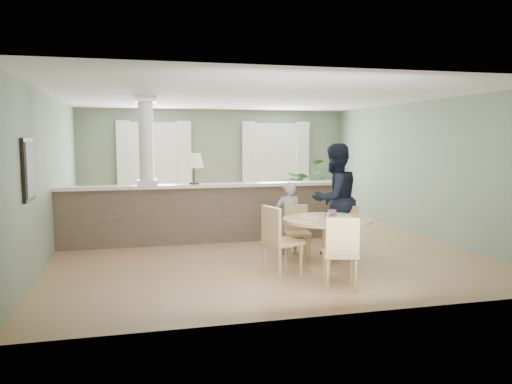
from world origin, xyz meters
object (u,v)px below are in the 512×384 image
object	(u,v)px
dining_table	(327,229)
chair_far_man	(345,230)
man_person	(335,199)
chair_far_boy	(297,229)
chair_near	(341,250)
houseplant	(303,188)
sofa	(208,207)
child_person	(288,218)
chair_side	(278,238)

from	to	relation	value
dining_table	chair_far_man	xyz separation A→B (m)	(0.60, 0.68, -0.16)
dining_table	man_person	size ratio (longest dim) A/B	0.69
chair_far_boy	chair_near	bearing A→B (deg)	-82.27
houseplant	chair_far_boy	xyz separation A→B (m)	(-1.53, -4.07, -0.25)
sofa	chair_far_boy	world-z (taller)	sofa
sofa	child_person	world-z (taller)	child_person
chair_far_man	dining_table	bearing A→B (deg)	-94.80
dining_table	chair_side	xyz separation A→B (m)	(-0.79, -0.13, -0.07)
houseplant	chair_far_boy	world-z (taller)	houseplant
chair_far_boy	child_person	world-z (taller)	child_person
chair_near	child_person	bearing A→B (deg)	-73.49
chair_far_man	man_person	xyz separation A→B (m)	(-0.07, 0.30, 0.47)
sofa	chair_far_boy	bearing A→B (deg)	-76.44
houseplant	man_person	size ratio (longest dim) A/B	0.78
chair_far_boy	chair_side	distance (m)	1.19
houseplant	child_person	world-z (taller)	houseplant
chair_side	man_person	distance (m)	1.77
houseplant	chair_side	xyz separation A→B (m)	(-2.15, -5.09, -0.17)
houseplant	chair_far_man	xyz separation A→B (m)	(-0.76, -4.27, -0.26)
chair_far_boy	child_person	distance (m)	0.31
sofa	dining_table	distance (m)	4.14
sofa	child_person	xyz separation A→B (m)	(0.96, -2.81, 0.16)
chair_far_boy	man_person	bearing A→B (deg)	17.14
houseplant	chair_near	distance (m)	6.13
houseplant	child_person	distance (m)	4.13
sofa	houseplant	bearing A→B (deg)	16.55
sofa	chair_far_boy	xyz separation A→B (m)	(1.02, -3.08, 0.02)
chair_side	chair_far_boy	bearing A→B (deg)	-50.07
houseplant	chair_side	size ratio (longest dim) A/B	1.44
chair_far_man	man_person	bearing A→B (deg)	138.74
sofa	chair_near	bearing A→B (deg)	-83.49
houseplant	chair_side	distance (m)	5.52
chair_near	dining_table	bearing A→B (deg)	-86.13
dining_table	chair_far_boy	xyz separation A→B (m)	(-0.17, 0.88, -0.15)
dining_table	sofa	bearing A→B (deg)	106.72
sofa	houseplant	distance (m)	2.75
man_person	sofa	bearing A→B (deg)	-79.61
man_person	chair_side	bearing A→B (deg)	20.59
houseplant	chair_far_man	world-z (taller)	houseplant
sofa	houseplant	xyz separation A→B (m)	(2.55, 1.00, 0.27)
dining_table	child_person	bearing A→B (deg)	101.50
child_person	man_person	xyz separation A→B (m)	(0.76, -0.17, 0.32)
chair_far_man	chair_side	world-z (taller)	chair_side
sofa	man_person	xyz separation A→B (m)	(1.72, -2.97, 0.48)
chair_far_boy	chair_far_man	world-z (taller)	chair_far_boy
dining_table	chair_near	xyz separation A→B (m)	(-0.20, -0.97, -0.09)
chair_side	child_person	distance (m)	1.40
sofa	chair_far_man	world-z (taller)	sofa
chair_side	houseplant	bearing A→B (deg)	-41.45
chair_near	child_person	distance (m)	2.12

